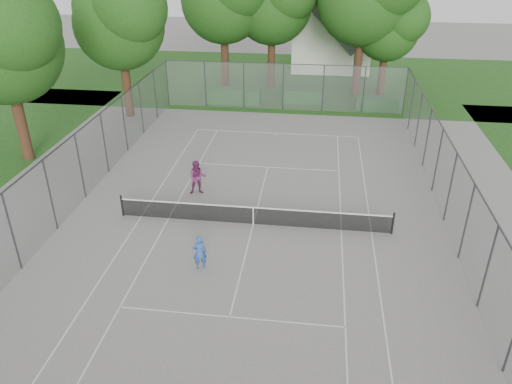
# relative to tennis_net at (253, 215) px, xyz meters

# --- Properties ---
(ground) EXTENTS (120.00, 120.00, 0.00)m
(ground) POSITION_rel_tennis_net_xyz_m (0.00, 0.00, -0.51)
(ground) COLOR slate
(ground) RESTS_ON ground
(grass_far) EXTENTS (60.00, 20.00, 0.00)m
(grass_far) POSITION_rel_tennis_net_xyz_m (0.00, 26.00, -0.51)
(grass_far) COLOR #1B4413
(grass_far) RESTS_ON ground
(court_markings) EXTENTS (11.03, 23.83, 0.01)m
(court_markings) POSITION_rel_tennis_net_xyz_m (0.00, 0.00, -0.50)
(court_markings) COLOR silver
(court_markings) RESTS_ON ground
(tennis_net) EXTENTS (12.87, 0.10, 1.10)m
(tennis_net) POSITION_rel_tennis_net_xyz_m (0.00, 0.00, 0.00)
(tennis_net) COLOR black
(tennis_net) RESTS_ON ground
(perimeter_fence) EXTENTS (18.08, 34.08, 3.52)m
(perimeter_fence) POSITION_rel_tennis_net_xyz_m (0.00, 0.00, 1.30)
(perimeter_fence) COLOR #38383D
(perimeter_fence) RESTS_ON ground
(tree_far_right) EXTENTS (5.80, 5.30, 8.34)m
(tree_far_right) POSITION_rel_tennis_net_xyz_m (7.85, 21.86, 5.22)
(tree_far_right) COLOR #372014
(tree_far_right) RESTS_ON ground
(tree_side_back) EXTENTS (7.13, 6.51, 10.25)m
(tree_side_back) POSITION_rel_tennis_net_xyz_m (-11.08, 14.11, 6.53)
(tree_side_back) COLOR #372014
(tree_side_back) RESTS_ON ground
(tree_side_front) EXTENTS (7.31, 6.68, 10.51)m
(tree_side_front) POSITION_rel_tennis_net_xyz_m (-14.40, 5.69, 6.71)
(tree_side_front) COLOR #372014
(tree_side_front) RESTS_ON ground
(hedge_left) EXTENTS (4.45, 1.34, 1.11)m
(hedge_left) POSITION_rel_tennis_net_xyz_m (-4.11, 18.14, 0.05)
(hedge_left) COLOR #184C19
(hedge_left) RESTS_ON ground
(hedge_mid) EXTENTS (3.19, 0.91, 1.00)m
(hedge_mid) POSITION_rel_tennis_net_xyz_m (1.41, 18.88, -0.01)
(hedge_mid) COLOR #184C19
(hedge_mid) RESTS_ON ground
(hedge_right) EXTENTS (3.10, 1.14, 0.93)m
(hedge_right) POSITION_rel_tennis_net_xyz_m (7.15, 17.84, -0.05)
(hedge_right) COLOR #184C19
(hedge_right) RESTS_ON ground
(house) EXTENTS (7.35, 5.69, 9.15)m
(house) POSITION_rel_tennis_net_xyz_m (3.61, 30.25, 3.17)
(house) COLOR white
(house) RESTS_ON ground
(girl_player) EXTENTS (0.66, 0.55, 1.54)m
(girl_player) POSITION_rel_tennis_net_xyz_m (-1.70, -3.65, 0.26)
(girl_player) COLOR #2C52A6
(girl_player) RESTS_ON ground
(woman_player) EXTENTS (1.04, 0.89, 1.85)m
(woman_player) POSITION_rel_tennis_net_xyz_m (-3.29, 2.72, 0.41)
(woman_player) COLOR #702559
(woman_player) RESTS_ON ground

